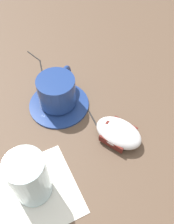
% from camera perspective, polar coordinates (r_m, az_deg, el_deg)
% --- Properties ---
extents(ground_plane, '(3.00, 3.00, 0.00)m').
position_cam_1_polar(ground_plane, '(0.52, -4.04, -6.23)').
color(ground_plane, brown).
extents(saucer, '(0.14, 0.14, 0.01)m').
position_cam_1_polar(saucer, '(0.57, -6.41, 1.91)').
color(saucer, navy).
rests_on(saucer, ground).
extents(coffee_cup, '(0.09, 0.10, 0.07)m').
position_cam_1_polar(coffee_cup, '(0.55, -6.84, 4.90)').
color(coffee_cup, navy).
rests_on(coffee_cup, saucer).
extents(computer_mouse, '(0.11, 0.12, 0.04)m').
position_cam_1_polar(computer_mouse, '(0.51, 7.20, -4.70)').
color(computer_mouse, silver).
rests_on(computer_mouse, ground).
extents(mouse_cable, '(0.13, 0.29, 0.00)m').
position_cam_1_polar(mouse_cable, '(0.62, -6.79, 6.44)').
color(mouse_cable, black).
rests_on(mouse_cable, ground).
extents(napkin_under_glass, '(0.18, 0.18, 0.00)m').
position_cam_1_polar(napkin_under_glass, '(0.48, -11.71, -17.70)').
color(napkin_under_glass, silver).
rests_on(napkin_under_glass, ground).
extents(drinking_glass, '(0.06, 0.06, 0.10)m').
position_cam_1_polar(drinking_glass, '(0.43, -13.06, -14.42)').
color(drinking_glass, silver).
rests_on(drinking_glass, napkin_under_glass).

